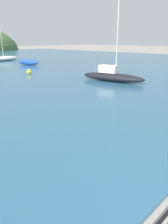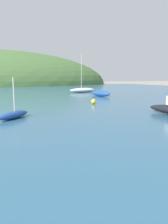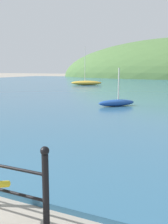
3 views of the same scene
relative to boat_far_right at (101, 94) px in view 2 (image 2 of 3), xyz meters
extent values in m
cube|color=#2D5B7A|center=(-10.06, 9.08, -0.37)|extent=(80.00, 60.00, 0.10)
ellipsoid|color=#1E4793|center=(0.00, 0.00, 0.00)|extent=(1.58, 2.77, 0.64)
ellipsoid|color=silver|center=(0.67, 7.04, -0.01)|extent=(4.34, 2.13, 0.62)
cylinder|color=beige|center=(0.47, 6.99, 2.59)|extent=(0.07, 0.07, 4.59)
ellipsoid|color=#1E4793|center=(-10.15, -10.10, -0.13)|extent=(1.95, 1.96, 0.38)
cylinder|color=beige|center=(-10.08, -10.02, 0.94)|extent=(0.07, 0.07, 1.76)
sphere|color=yellow|center=(-3.65, -5.99, -0.12)|extent=(0.40, 0.40, 0.40)
camera|label=1|loc=(-13.50, -22.20, 2.41)|focal=35.00mm
camera|label=2|loc=(-11.01, -21.84, 1.82)|focal=35.00mm
camera|label=3|loc=(-5.62, -24.15, 1.78)|focal=42.00mm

